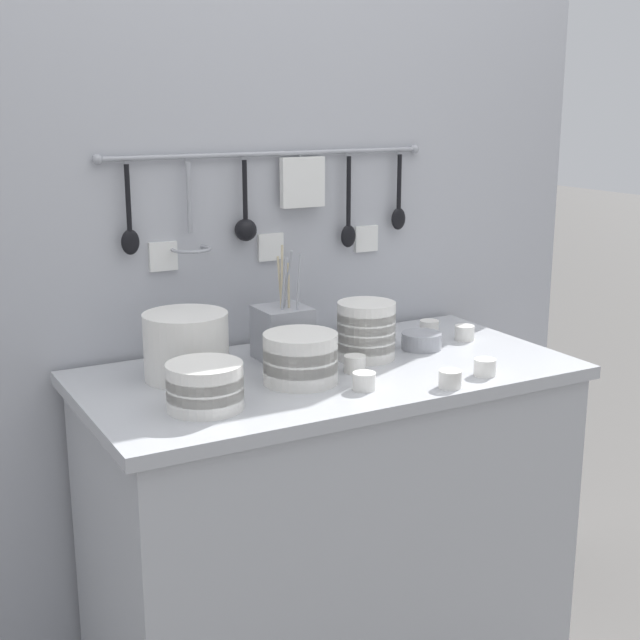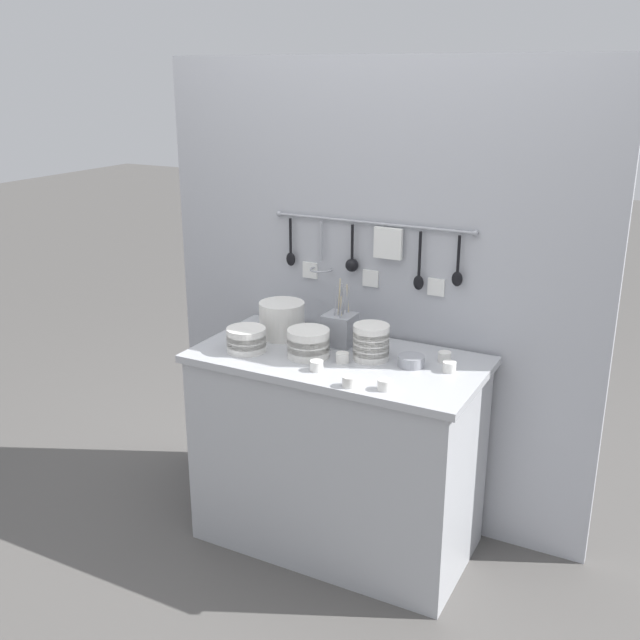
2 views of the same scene
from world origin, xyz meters
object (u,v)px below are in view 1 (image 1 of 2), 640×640
cup_back_right (450,379)px  cup_beside_plates (465,333)px  bowl_stack_short_front (205,386)px  steel_mixing_bowl (421,341)px  cup_centre (485,367)px  cup_mid_row (355,364)px  bowl_stack_back_corner (366,330)px  plate_stack (186,346)px  cup_by_caddy (429,328)px  cup_back_left (364,381)px  cup_front_left (319,338)px  bowl_stack_wide_centre (300,358)px  cutlery_caddy (283,332)px

cup_back_right → cup_beside_plates: (0.27, 0.30, 0.00)m
bowl_stack_short_front → steel_mixing_bowl: bowl_stack_short_front is taller
cup_centre → cup_mid_row: bearing=146.0°
bowl_stack_short_front → steel_mixing_bowl: 0.67m
bowl_stack_back_corner → plate_stack: 0.44m
cup_by_caddy → cup_back_left: (-0.40, -0.31, 0.00)m
bowl_stack_back_corner → steel_mixing_bowl: size_ratio=1.39×
cup_beside_plates → cup_centre: bearing=-119.2°
steel_mixing_bowl → cup_mid_row: size_ratio=2.00×
steel_mixing_bowl → cup_mid_row: steel_mixing_bowl is taller
plate_stack → cup_mid_row: bearing=-22.4°
steel_mixing_bowl → cup_back_right: steel_mixing_bowl is taller
cup_front_left → bowl_stack_back_corner: bearing=-72.6°
steel_mixing_bowl → cup_by_caddy: steel_mixing_bowl is taller
cup_back_right → plate_stack: bearing=144.3°
bowl_stack_short_front → cup_back_right: 0.54m
plate_stack → cup_beside_plates: (0.75, -0.04, -0.06)m
cup_mid_row → cup_centre: 0.30m
cup_front_left → cup_mid_row: (-0.03, -0.24, 0.00)m
cup_front_left → cup_beside_plates: (0.36, -0.14, 0.00)m
bowl_stack_wide_centre → cup_front_left: size_ratio=3.29×
bowl_stack_back_corner → steel_mixing_bowl: bearing=1.0°
cup_back_right → bowl_stack_wide_centre: bearing=144.5°
cup_front_left → bowl_stack_short_front: bearing=-144.8°
steel_mixing_bowl → cutlery_caddy: (-0.35, 0.09, 0.05)m
bowl_stack_short_front → cup_front_left: bearing=35.2°
cup_centre → cup_by_caddy: (0.10, 0.36, 0.00)m
plate_stack → cutlery_caddy: cutlery_caddy is taller
cutlery_caddy → cup_by_caddy: cutlery_caddy is taller
cup_front_left → cup_centre: same height
cup_back_left → cup_beside_plates: 0.50m
cutlery_caddy → cup_mid_row: 0.21m
cutlery_caddy → cup_back_right: (0.22, -0.38, -0.05)m
cup_centre → cup_beside_plates: 0.31m
steel_mixing_bowl → cutlery_caddy: bearing=165.7°
bowl_stack_back_corner → bowl_stack_short_front: bearing=-162.4°
bowl_stack_short_front → cup_back_left: bearing=-8.8°
bowl_stack_back_corner → cup_front_left: size_ratio=2.79×
cup_mid_row → cup_beside_plates: size_ratio=1.00×
cutlery_caddy → cup_centre: cutlery_caddy is taller
cup_back_right → bowl_stack_back_corner: bearing=98.3°
bowl_stack_wide_centre → cup_by_caddy: size_ratio=3.29×
bowl_stack_wide_centre → bowl_stack_short_front: 0.26m
cup_front_left → cup_by_caddy: same height
plate_stack → cup_back_right: (0.48, -0.35, -0.06)m
plate_stack → cup_by_caddy: 0.71m
steel_mixing_bowl → cup_back_left: steel_mixing_bowl is taller
bowl_stack_short_front → cup_centre: 0.65m
bowl_stack_back_corner → cutlery_caddy: (-0.18, 0.09, -0.00)m
cup_by_caddy → bowl_stack_back_corner: bearing=-158.1°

